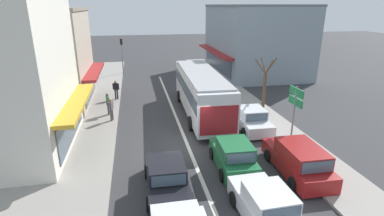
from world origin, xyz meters
name	(u,v)px	position (x,y,z in m)	size (l,w,h in m)	color
ground_plane	(187,144)	(0.00, 0.00, 0.00)	(140.00, 140.00, 0.00)	#353538
lane_centre_line	(177,120)	(0.00, 4.00, 0.00)	(0.20, 28.00, 0.01)	silver
sidewalk_left	(83,116)	(-6.80, 6.00, 0.07)	(5.20, 44.00, 0.14)	gray
kerb_right	(249,105)	(6.20, 6.00, 0.06)	(2.80, 44.00, 0.12)	gray
shopfront_mid_block	(38,59)	(-10.18, 9.28, 3.83)	(8.39, 7.74, 7.67)	#B2A38E
building_right_far	(255,40)	(11.48, 18.28, 3.95)	(10.06, 13.05, 7.91)	#84939E
city_bus	(201,90)	(1.96, 4.92, 1.88)	(2.98, 10.93, 3.23)	silver
sedan_behind_bus_mid	(268,208)	(1.75, -7.32, 0.66)	(1.97, 4.24, 1.47)	silver
sedan_adjacent_lane_lead	(167,178)	(-1.71, -4.54, 0.66)	(1.96, 4.23, 1.47)	black
hatchback_adjacent_lane_trail	(233,156)	(1.78, -3.23, 0.71)	(1.94, 3.77, 1.54)	#1E6638
parked_wagon_kerb_front	(298,160)	(4.71, -4.28, 0.75)	(2.01, 4.54, 1.58)	maroon
parked_sedan_kerb_second	(251,119)	(4.59, 1.50, 0.66)	(2.01, 4.26, 1.47)	silver
traffic_light_downstreet	(122,50)	(-4.12, 20.15, 2.85)	(0.33, 0.24, 4.20)	gray
directional_road_sign	(295,102)	(5.93, -1.41, 2.70)	(0.10, 1.40, 3.60)	gray
street_tree_right	(264,88)	(6.49, 3.92, 2.07)	(1.69, 1.95, 4.30)	brown
pedestrian_with_handbag_near	(108,103)	(-4.88, 5.74, 1.07)	(0.29, 0.65, 1.63)	#4C4742
pedestrian_browsing_midblock	(111,108)	(-4.58, 4.47, 1.07)	(0.34, 0.54, 1.63)	#4C4742
pedestrian_far_walker	(116,89)	(-4.46, 9.62, 1.07)	(0.55, 0.32, 1.63)	#333338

